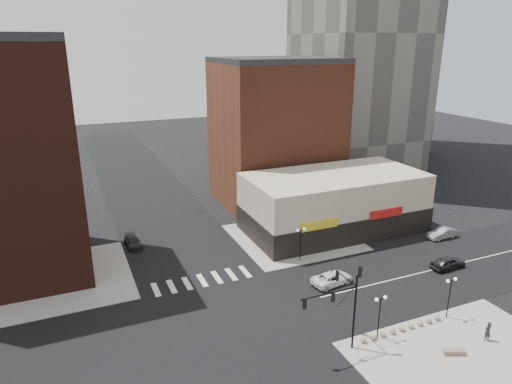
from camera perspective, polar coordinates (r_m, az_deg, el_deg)
ground at (r=44.77m, az=-3.44°, el=-15.65°), size 240.00×240.00×0.00m
road_ew at (r=44.76m, az=-3.44°, el=-15.64°), size 200.00×14.00×0.02m
road_ns at (r=44.76m, az=-3.44°, el=-15.64°), size 14.00×200.00×0.02m
sidewalk_nw at (r=55.51m, az=-23.33°, el=-10.02°), size 15.00×15.00×0.12m
sidewalk_ne at (r=61.62m, az=4.66°, el=-5.66°), size 15.00×15.00×0.12m
sidewalk_se at (r=43.18m, az=25.61°, el=-18.99°), size 18.00×14.00×0.12m
building_ne_midrise at (r=73.13m, az=2.50°, el=7.20°), size 18.00×15.00×22.00m
building_ne_row at (r=63.93m, az=9.69°, el=-1.84°), size 24.20×12.20×8.00m
traffic_signal at (r=39.04m, az=10.84°, el=-12.89°), size 5.59×3.09×7.77m
street_lamp_se_a at (r=41.78m, az=15.26°, el=-13.68°), size 1.22×0.32×4.16m
street_lamp_se_b at (r=46.72m, az=23.14°, el=-10.97°), size 1.22×0.32×4.16m
street_lamp_ne at (r=54.00m, az=5.62°, el=-5.50°), size 1.22×0.32×4.16m
bollard_row at (r=44.86m, az=17.76°, el=-15.92°), size 8.93×0.53×0.53m
white_suv at (r=50.79m, az=9.48°, el=-10.60°), size 5.01×2.82×1.32m
dark_sedan_east at (r=57.71m, az=22.87°, el=-8.12°), size 4.39×1.90×1.48m
silver_sedan at (r=65.92m, az=22.25°, el=-4.80°), size 4.30×1.64×1.40m
dark_sedan_north at (r=60.78m, az=-15.12°, el=-6.05°), size 2.01×4.32×1.22m
pedestrian at (r=46.06m, az=26.98°, el=-15.25°), size 0.69×0.47×1.83m
stone_bench at (r=43.57m, az=23.50°, el=-17.83°), size 1.94×1.24×0.43m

